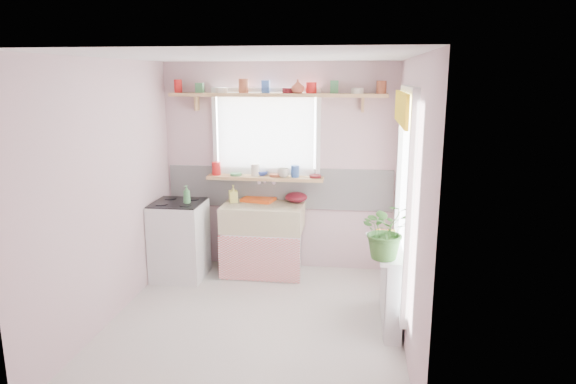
# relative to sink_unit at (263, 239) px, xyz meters

# --- Properties ---
(room) EXTENTS (3.20, 3.20, 3.20)m
(room) POSITION_rel_sink_unit_xyz_m (0.81, -0.43, 0.94)
(room) COLOR beige
(room) RESTS_ON ground
(sink_unit) EXTENTS (0.95, 0.65, 1.11)m
(sink_unit) POSITION_rel_sink_unit_xyz_m (0.00, 0.00, 0.00)
(sink_unit) COLOR white
(sink_unit) RESTS_ON ground
(cooker) EXTENTS (0.58, 0.58, 0.93)m
(cooker) POSITION_rel_sink_unit_xyz_m (-0.95, -0.24, 0.03)
(cooker) COLOR white
(cooker) RESTS_ON ground
(radiator_ledge) EXTENTS (0.22, 0.95, 0.78)m
(radiator_ledge) POSITION_rel_sink_unit_xyz_m (1.45, -1.09, -0.03)
(radiator_ledge) COLOR white
(radiator_ledge) RESTS_ON ground
(windowsill) EXTENTS (1.40, 0.22, 0.04)m
(windowsill) POSITION_rel_sink_unit_xyz_m (-0.00, 0.19, 0.71)
(windowsill) COLOR tan
(windowsill) RESTS_ON room
(pine_shelf) EXTENTS (2.52, 0.24, 0.04)m
(pine_shelf) POSITION_rel_sink_unit_xyz_m (0.15, 0.18, 1.69)
(pine_shelf) COLOR tan
(pine_shelf) RESTS_ON room
(shelf_crockery) EXTENTS (2.47, 0.11, 0.12)m
(shelf_crockery) POSITION_rel_sink_unit_xyz_m (0.13, 0.18, 1.76)
(shelf_crockery) COLOR red
(shelf_crockery) RESTS_ON pine_shelf
(sill_crockery) EXTENTS (1.35, 0.11, 0.12)m
(sill_crockery) POSITION_rel_sink_unit_xyz_m (-0.05, 0.19, 0.78)
(sill_crockery) COLOR red
(sill_crockery) RESTS_ON windowsill
(dish_tray) EXTENTS (0.43, 0.36, 0.04)m
(dish_tray) POSITION_rel_sink_unit_xyz_m (-0.09, 0.21, 0.44)
(dish_tray) COLOR #F85516
(dish_tray) RESTS_ON sink_unit
(colander) EXTENTS (0.30, 0.30, 0.12)m
(colander) POSITION_rel_sink_unit_xyz_m (0.37, 0.20, 0.48)
(colander) COLOR #590F19
(colander) RESTS_ON sink_unit
(jade_plant) EXTENTS (0.56, 0.51, 0.52)m
(jade_plant) POSITION_rel_sink_unit_xyz_m (1.36, -1.41, 0.60)
(jade_plant) COLOR #396B2B
(jade_plant) RESTS_ON radiator_ledge
(fruit_bowl) EXTENTS (0.41, 0.41, 0.08)m
(fruit_bowl) POSITION_rel_sink_unit_xyz_m (1.36, -1.00, 0.38)
(fruit_bowl) COLOR white
(fruit_bowl) RESTS_ON radiator_ledge
(herb_pot) EXTENTS (0.14, 0.11, 0.23)m
(herb_pot) POSITION_rel_sink_unit_xyz_m (1.36, -1.49, 0.46)
(herb_pot) COLOR #315C25
(herb_pot) RESTS_ON radiator_ledge
(soap_bottle_sink) EXTENTS (0.13, 0.13, 0.21)m
(soap_bottle_sink) POSITION_rel_sink_unit_xyz_m (-0.38, 0.09, 0.52)
(soap_bottle_sink) COLOR #D4D45E
(soap_bottle_sink) RESTS_ON sink_unit
(sill_cup) EXTENTS (0.17, 0.17, 0.11)m
(sill_cup) POSITION_rel_sink_unit_xyz_m (0.23, 0.15, 0.78)
(sill_cup) COLOR beige
(sill_cup) RESTS_ON windowsill
(sill_bowl) EXTENTS (0.22, 0.22, 0.06)m
(sill_bowl) POSITION_rel_sink_unit_xyz_m (-0.06, 0.25, 0.76)
(sill_bowl) COLOR #384EB8
(sill_bowl) RESTS_ON windowsill
(shelf_vase) EXTENTS (0.16, 0.16, 0.16)m
(shelf_vase) POSITION_rel_sink_unit_xyz_m (0.40, 0.12, 1.79)
(shelf_vase) COLOR #9E4630
(shelf_vase) RESTS_ON pine_shelf
(cooker_bottle) EXTENTS (0.11, 0.11, 0.21)m
(cooker_bottle) POSITION_rel_sink_unit_xyz_m (-0.81, -0.31, 0.59)
(cooker_bottle) COLOR #468D4F
(cooker_bottle) RESTS_ON cooker
(fruit) EXTENTS (0.20, 0.14, 0.10)m
(fruit) POSITION_rel_sink_unit_xyz_m (1.37, -1.00, 0.44)
(fruit) COLOR orange
(fruit) RESTS_ON fruit_bowl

